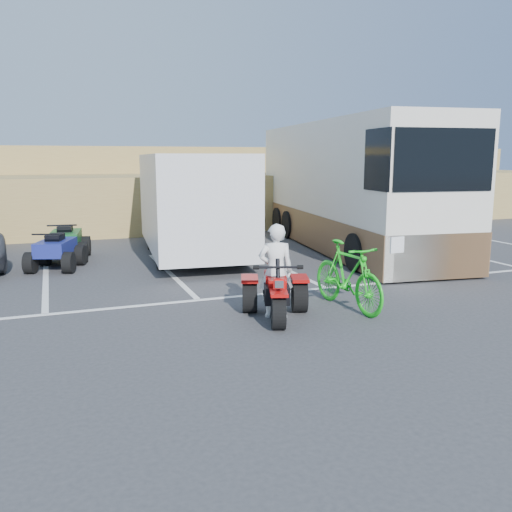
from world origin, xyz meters
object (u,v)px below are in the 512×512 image
object	(u,v)px
rider	(276,271)
green_dirt_bike	(348,276)
quad_atv_green	(67,259)
rv_motorhome	(348,194)
cargo_trailer	(192,202)
quad_atv_blue	(57,269)
red_trike_atv	(276,319)

from	to	relation	value
rider	green_dirt_bike	world-z (taller)	rider
quad_atv_green	rv_motorhome	bearing A→B (deg)	3.03
rider	cargo_trailer	world-z (taller)	cargo_trailer
cargo_trailer	rv_motorhome	bearing A→B (deg)	7.02
rider	cargo_trailer	xyz separation A→B (m)	(0.08, 5.96, 0.69)
rider	rv_motorhome	size ratio (longest dim) A/B	0.15
quad_atv_green	quad_atv_blue	bearing A→B (deg)	-93.66
red_trike_atv	quad_atv_green	distance (m)	7.57
red_trike_atv	rv_motorhome	distance (m)	8.09
quad_atv_blue	rv_motorhome	bearing A→B (deg)	22.41
red_trike_atv	green_dirt_bike	xyz separation A→B (m)	(1.42, 0.14, 0.60)
green_dirt_bike	rv_motorhome	xyz separation A→B (m)	(3.51, 6.08, 0.96)
red_trike_atv	cargo_trailer	distance (m)	6.28
green_dirt_bike	cargo_trailer	xyz separation A→B (m)	(-1.29, 5.96, 0.88)
red_trike_atv	green_dirt_bike	size ratio (longest dim) A/B	0.77
rider	green_dirt_bike	bearing A→B (deg)	-160.91
red_trike_atv	quad_atv_green	world-z (taller)	quad_atv_green
rv_motorhome	quad_atv_blue	world-z (taller)	rv_motorhome
rider	quad_atv_green	world-z (taller)	rider
rider	quad_atv_blue	bearing A→B (deg)	-39.21
red_trike_atv	green_dirt_bike	bearing A→B (deg)	24.78
rider	rv_motorhome	world-z (taller)	rv_motorhome
cargo_trailer	quad_atv_green	xyz separation A→B (m)	(-3.21, 0.82, -1.48)
green_dirt_bike	quad_atv_blue	distance (m)	7.30
red_trike_atv	rider	bearing A→B (deg)	90.00
cargo_trailer	quad_atv_blue	world-z (taller)	cargo_trailer
cargo_trailer	quad_atv_green	distance (m)	3.63
quad_atv_blue	red_trike_atv	bearing A→B (deg)	-40.92
rv_motorhome	quad_atv_blue	xyz separation A→B (m)	(-8.28, -0.58, -1.56)
red_trike_atv	rv_motorhome	world-z (taller)	rv_motorhome
green_dirt_bike	cargo_trailer	size ratio (longest dim) A/B	0.33
quad_atv_green	rider	bearing A→B (deg)	-57.19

